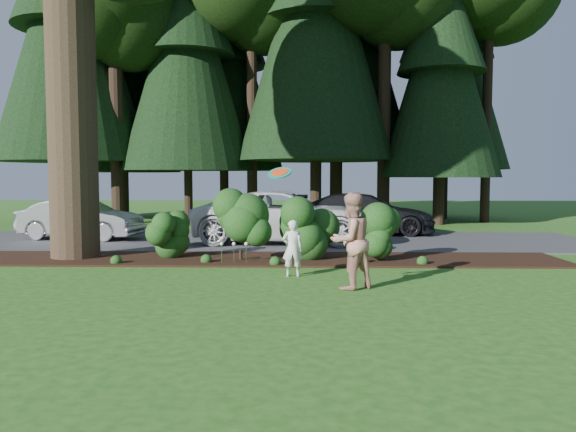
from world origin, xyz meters
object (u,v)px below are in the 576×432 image
(frisbee, at_px, (280,173))
(adult, at_px, (351,241))
(car_white_suv, at_px, (286,217))
(car_dark_suv, at_px, (364,214))
(child, at_px, (292,248))
(car_silver_wagon, at_px, (81,219))

(frisbee, bearing_deg, adult, -43.97)
(car_white_suv, xyz_separation_m, frisbee, (0.02, -5.99, 1.37))
(car_dark_suv, relative_size, frisbee, 9.19)
(child, xyz_separation_m, frisbee, (-0.28, 0.05, 1.62))
(car_silver_wagon, distance_m, car_dark_suv, 10.07)
(adult, bearing_deg, car_white_suv, -113.52)
(car_dark_suv, distance_m, child, 9.28)
(car_silver_wagon, height_order, frisbee, frisbee)
(car_white_suv, height_order, child, car_white_suv)
(adult, bearing_deg, child, -83.67)
(child, relative_size, adult, 0.66)
(car_silver_wagon, xyz_separation_m, child, (7.32, -6.85, -0.10))
(car_silver_wagon, distance_m, car_white_suv, 7.07)
(adult, bearing_deg, frisbee, -78.51)
(car_dark_suv, height_order, child, car_dark_suv)
(child, bearing_deg, frisbee, -9.87)
(child, bearing_deg, car_dark_suv, -104.97)
(car_dark_suv, bearing_deg, child, 171.15)
(frisbee, bearing_deg, car_dark_suv, 72.40)
(child, height_order, frisbee, frisbee)
(frisbee, bearing_deg, child, -10.75)
(car_white_suv, distance_m, child, 6.05)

